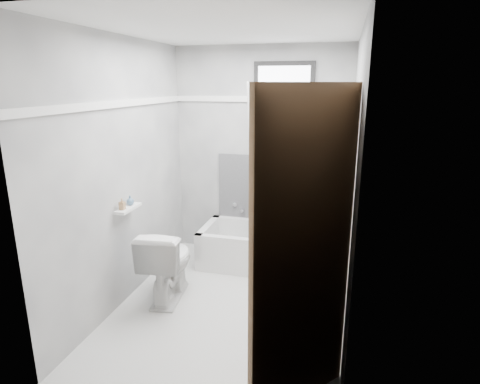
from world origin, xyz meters
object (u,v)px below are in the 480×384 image
(bathtub, at_px, (268,248))
(soap_bottle_b, at_px, (130,200))
(soap_bottle_a, at_px, (122,204))
(office_chair, at_px, (287,211))
(toilet, at_px, (168,263))
(door, at_px, (347,287))

(bathtub, bearing_deg, soap_bottle_b, -139.35)
(bathtub, height_order, soap_bottle_b, soap_bottle_b)
(soap_bottle_a, bearing_deg, office_chair, 41.37)
(office_chair, distance_m, soap_bottle_b, 1.68)
(office_chair, height_order, toilet, office_chair)
(office_chair, height_order, soap_bottle_b, office_chair)
(office_chair, distance_m, toilet, 1.41)
(office_chair, bearing_deg, toilet, -133.07)
(door, relative_size, soap_bottle_a, 19.47)
(soap_bottle_a, bearing_deg, bathtub, 44.53)
(soap_bottle_b, bearing_deg, toilet, 7.78)
(toilet, bearing_deg, door, 134.76)
(office_chair, bearing_deg, bathtub, -163.05)
(toilet, xyz_separation_m, door, (1.60, -1.29, 0.65))
(toilet, distance_m, soap_bottle_a, 0.72)
(soap_bottle_a, bearing_deg, door, -30.03)
(office_chair, xyz_separation_m, soap_bottle_a, (-1.30, -1.15, 0.32))
(door, relative_size, soap_bottle_b, 22.81)
(toilet, bearing_deg, soap_bottle_b, 1.49)
(office_chair, relative_size, toilet, 1.46)
(door, distance_m, soap_bottle_a, 2.22)
(toilet, distance_m, soap_bottle_b, 0.69)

